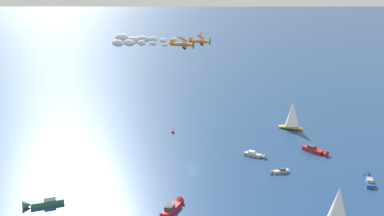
# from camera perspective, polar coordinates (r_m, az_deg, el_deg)

# --- Properties ---
(ground_plane) EXTENTS (2000.00, 2000.00, 0.00)m
(ground_plane) POSITION_cam_1_polar(r_m,az_deg,el_deg) (138.77, 0.10, -7.78)
(ground_plane) COLOR navy
(motorboat_far_port) EXTENTS (4.28, 6.33, 1.82)m
(motorboat_far_port) POSITION_cam_1_polar(r_m,az_deg,el_deg) (137.12, 11.34, -8.21)
(motorboat_far_port) COLOR #9E9993
(motorboat_far_port) RESTS_ON ground_plane
(motorboat_far_stbd) EXTENTS (8.10, 2.34, 2.33)m
(motorboat_far_stbd) POSITION_cam_1_polar(r_m,az_deg,el_deg) (138.70, 22.32, -8.83)
(motorboat_far_stbd) COLOR #23478C
(motorboat_far_stbd) RESTS_ON ground_plane
(motorboat_inshore) EXTENTS (7.88, 10.28, 3.04)m
(motorboat_inshore) POSITION_cam_1_polar(r_m,az_deg,el_deg) (123.09, -19.22, -11.67)
(motorboat_inshore) COLOR #33704C
(motorboat_inshore) RESTS_ON ground_plane
(motorboat_offshore) EXTENTS (9.43, 4.26, 2.65)m
(motorboat_offshore) POSITION_cam_1_polar(r_m,az_deg,el_deg) (114.58, -2.52, -12.95)
(motorboat_offshore) COLOR #B21E1E
(motorboat_offshore) RESTS_ON ground_plane
(sailboat_trailing) EXTENTS (7.37, 11.37, 14.13)m
(sailboat_trailing) POSITION_cam_1_polar(r_m,az_deg,el_deg) (105.99, 18.66, -12.94)
(sailboat_trailing) COLOR #23478C
(sailboat_trailing) RESTS_ON ground_plane
(motorboat_mid_cluster) EXTENTS (7.47, 8.84, 2.69)m
(motorboat_mid_cluster) POSITION_cam_1_polar(r_m,az_deg,el_deg) (155.44, 16.07, -5.44)
(motorboat_mid_cluster) COLOR #B21E1E
(motorboat_mid_cluster) RESTS_ON ground_plane
(sailboat_outer_ring_a) EXTENTS (6.07, 10.05, 12.60)m
(sailboat_outer_ring_a) POSITION_cam_1_polar(r_m,az_deg,el_deg) (175.56, 13.09, -0.96)
(sailboat_outer_ring_a) COLOR gold
(sailboat_outer_ring_a) RESTS_ON ground_plane
(motorboat_outer_ring_b) EXTENTS (4.09, 7.63, 2.15)m
(motorboat_outer_ring_b) POSITION_cam_1_polar(r_m,az_deg,el_deg) (147.92, 8.41, -6.14)
(motorboat_outer_ring_b) COLOR #9E9993
(motorboat_outer_ring_b) RESTS_ON ground_plane
(marker_buoy) EXTENTS (1.10, 1.10, 2.10)m
(marker_buoy) POSITION_cam_1_polar(r_m,az_deg,el_deg) (168.64, -2.54, -3.17)
(marker_buoy) COLOR red
(marker_buoy) RESTS_ON ground_plane
(biplane_lead) EXTENTS (7.43, 6.78, 3.92)m
(biplane_lead) POSITION_cam_1_polar(r_m,az_deg,el_deg) (135.85, 1.13, 8.83)
(biplane_lead) COLOR orange
(wingwalker_lead) EXTENTS (1.46, 0.21, 1.51)m
(wingwalker_lead) POSITION_cam_1_polar(r_m,az_deg,el_deg) (136.20, 1.20, 9.72)
(wingwalker_lead) COLOR red
(smoke_trail_lead) EXTENTS (4.25, 23.98, 4.08)m
(smoke_trail_lead) POSITION_cam_1_polar(r_m,az_deg,el_deg) (142.28, -7.30, 9.00)
(smoke_trail_lead) COLOR white
(biplane_wingman) EXTENTS (7.43, 6.78, 3.92)m
(biplane_wingman) POSITION_cam_1_polar(r_m,az_deg,el_deg) (119.91, -1.23, 8.45)
(biplane_wingman) COLOR orange
(wingwalker_wingman) EXTENTS (0.97, 0.21, 1.78)m
(wingwalker_wingman) POSITION_cam_1_polar(r_m,az_deg,el_deg) (120.24, -1.15, 9.48)
(wingwalker_wingman) COLOR white
(smoke_trail_wingman) EXTENTS (3.22, 16.51, 2.74)m
(smoke_trail_wingman) POSITION_cam_1_polar(r_m,az_deg,el_deg) (124.81, -8.12, 8.48)
(smoke_trail_wingman) COLOR white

